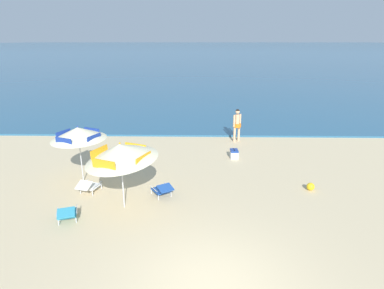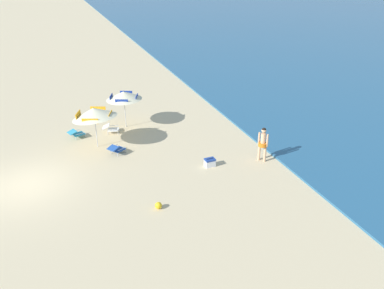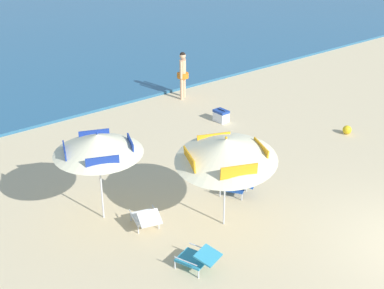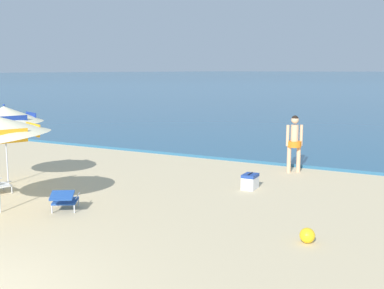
{
  "view_description": "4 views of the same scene",
  "coord_description": "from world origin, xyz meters",
  "px_view_note": "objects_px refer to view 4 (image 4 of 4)",
  "views": [
    {
      "loc": [
        -0.29,
        -5.74,
        5.24
      ],
      "look_at": [
        -0.6,
        8.07,
        0.71
      ],
      "focal_mm": 29.9,
      "sensor_mm": 36.0,
      "label": 1
    },
    {
      "loc": [
        16.7,
        1.44,
        9.45
      ],
      "look_at": [
        0.25,
        7.78,
        0.75
      ],
      "focal_mm": 37.27,
      "sensor_mm": 36.0,
      "label": 2
    },
    {
      "loc": [
        -9.92,
        -4.21,
        7.01
      ],
      "look_at": [
        -1.71,
        6.03,
        0.85
      ],
      "focal_mm": 50.2,
      "sensor_mm": 36.0,
      "label": 3
    },
    {
      "loc": [
        6.0,
        -3.5,
        3.16
      ],
      "look_at": [
        0.03,
        7.46,
        1.21
      ],
      "focal_mm": 45.1,
      "sensor_mm": 36.0,
      "label": 4
    }
  ],
  "objects_px": {
    "beach_umbrella_striped_second": "(4,115)",
    "person_standing_near_shore": "(294,140)",
    "lounge_chair_under_umbrella": "(64,199)",
    "beach_ball": "(307,235)",
    "cooler_box": "(250,181)"
  },
  "relations": [
    {
      "from": "beach_umbrella_striped_second",
      "to": "person_standing_near_shore",
      "type": "xyz_separation_m",
      "value": [
        6.53,
        5.33,
        -0.91
      ]
    },
    {
      "from": "beach_umbrella_striped_second",
      "to": "beach_ball",
      "type": "height_order",
      "value": "beach_umbrella_striped_second"
    },
    {
      "from": "lounge_chair_under_umbrella",
      "to": "beach_ball",
      "type": "xyz_separation_m",
      "value": [
        5.35,
        0.62,
        -0.14
      ]
    },
    {
      "from": "beach_umbrella_striped_second",
      "to": "beach_ball",
      "type": "relative_size",
      "value": 10.05
    },
    {
      "from": "lounge_chair_under_umbrella",
      "to": "beach_umbrella_striped_second",
      "type": "bearing_deg",
      "value": 159.37
    },
    {
      "from": "beach_umbrella_striped_second",
      "to": "cooler_box",
      "type": "relative_size",
      "value": 5.69
    },
    {
      "from": "person_standing_near_shore",
      "to": "beach_ball",
      "type": "relative_size",
      "value": 6.2
    },
    {
      "from": "person_standing_near_shore",
      "to": "beach_ball",
      "type": "height_order",
      "value": "person_standing_near_shore"
    },
    {
      "from": "beach_ball",
      "to": "person_standing_near_shore",
      "type": "bearing_deg",
      "value": 109.1
    },
    {
      "from": "beach_umbrella_striped_second",
      "to": "person_standing_near_shore",
      "type": "height_order",
      "value": "beach_umbrella_striped_second"
    },
    {
      "from": "beach_ball",
      "to": "cooler_box",
      "type": "bearing_deg",
      "value": 126.48
    },
    {
      "from": "lounge_chair_under_umbrella",
      "to": "beach_ball",
      "type": "bearing_deg",
      "value": 6.56
    },
    {
      "from": "lounge_chair_under_umbrella",
      "to": "person_standing_near_shore",
      "type": "distance_m",
      "value": 7.37
    },
    {
      "from": "person_standing_near_shore",
      "to": "beach_ball",
      "type": "bearing_deg",
      "value": -70.9
    },
    {
      "from": "beach_umbrella_striped_second",
      "to": "lounge_chair_under_umbrella",
      "type": "height_order",
      "value": "beach_umbrella_striped_second"
    }
  ]
}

